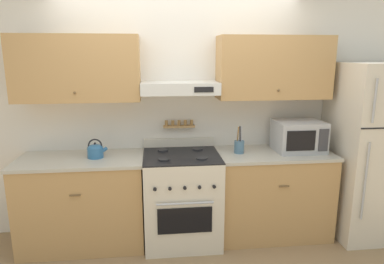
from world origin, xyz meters
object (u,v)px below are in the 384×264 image
object	(u,v)px
stove_range	(182,198)
utensil_crock	(239,146)
refrigerator	(371,151)
microwave	(299,136)
tea_kettle	(96,150)

from	to	relation	value
stove_range	utensil_crock	bearing A→B (deg)	3.85
stove_range	refrigerator	distance (m)	2.06
refrigerator	stove_range	bearing A→B (deg)	178.95
refrigerator	microwave	xyz separation A→B (m)	(-0.77, 0.10, 0.16)
refrigerator	microwave	world-z (taller)	refrigerator
stove_range	tea_kettle	world-z (taller)	tea_kettle
tea_kettle	refrigerator	bearing A→B (deg)	-1.55
stove_range	microwave	size ratio (longest dim) A/B	2.09
stove_range	utensil_crock	size ratio (longest dim) A/B	3.60
tea_kettle	stove_range	bearing A→B (deg)	-2.73
refrigerator	utensil_crock	distance (m)	1.42
refrigerator	microwave	bearing A→B (deg)	172.99
tea_kettle	utensil_crock	bearing A→B (deg)	0.00
refrigerator	utensil_crock	world-z (taller)	refrigerator
utensil_crock	microwave	bearing A→B (deg)	1.59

